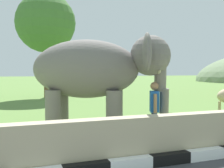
% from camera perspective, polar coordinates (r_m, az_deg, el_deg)
% --- Properties ---
extents(barrier_parapet, '(28.00, 0.36, 1.00)m').
position_cam_1_polar(barrier_parapet, '(5.41, -5.31, -12.85)').
color(barrier_parapet, tan).
rests_on(barrier_parapet, ground_plane).
extents(elephant, '(4.04, 3.21, 2.99)m').
position_cam_1_polar(elephant, '(7.74, -3.00, 2.84)').
color(elephant, slate).
rests_on(elephant, ground_plane).
extents(person_handler, '(0.38, 0.62, 1.66)m').
position_cam_1_polar(person_handler, '(7.59, 9.07, -5.08)').
color(person_handler, navy).
rests_on(person_handler, ground_plane).
extents(tree_distant, '(4.41, 4.41, 7.76)m').
position_cam_1_polar(tree_distant, '(20.77, -14.05, 12.57)').
color(tree_distant, brown).
rests_on(tree_distant, ground_plane).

